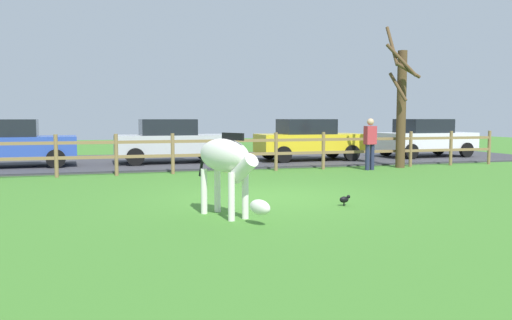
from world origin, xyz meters
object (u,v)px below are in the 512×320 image
(crow_on_grass, at_px, (345,199))
(parked_car_blue, at_px, (10,143))
(zebra, at_px, (227,162))
(visitor_near_fence, at_px, (370,142))
(parked_car_yellow, at_px, (309,139))
(bare_tree, at_px, (401,104))
(parked_car_white, at_px, (425,138))
(parked_car_silver, at_px, (171,141))

(crow_on_grass, xyz_separation_m, parked_car_blue, (-7.32, 9.52, 0.72))
(parked_car_blue, bearing_deg, zebra, -63.50)
(visitor_near_fence, bearing_deg, zebra, -134.53)
(parked_car_yellow, bearing_deg, bare_tree, -57.22)
(zebra, bearing_deg, parked_car_blue, 116.50)
(parked_car_yellow, bearing_deg, parked_car_white, 2.69)
(bare_tree, xyz_separation_m, zebra, (-7.44, -6.62, -1.20))
(zebra, xyz_separation_m, parked_car_white, (10.74, 9.97, -0.08))
(parked_car_yellow, bearing_deg, parked_car_blue, 178.85)
(bare_tree, distance_m, visitor_near_fence, 1.87)
(parked_car_yellow, distance_m, visitor_near_fence, 3.58)
(bare_tree, height_order, visitor_near_fence, bare_tree)
(zebra, relative_size, parked_car_white, 0.45)
(parked_car_silver, relative_size, visitor_near_fence, 2.46)
(visitor_near_fence, bearing_deg, parked_car_blue, 161.34)
(bare_tree, bearing_deg, zebra, -138.37)
(parked_car_white, bearing_deg, crow_on_grass, -131.22)
(parked_car_white, distance_m, parked_car_yellow, 5.30)
(zebra, xyz_separation_m, parked_car_yellow, (5.44, 9.72, -0.08))
(crow_on_grass, xyz_separation_m, parked_car_silver, (-2.09, 9.67, 0.72))
(parked_car_blue, xyz_separation_m, visitor_near_fence, (11.05, -3.73, 0.06))
(parked_car_white, relative_size, visitor_near_fence, 2.50)
(crow_on_grass, bearing_deg, zebra, -170.09)
(bare_tree, distance_m, parked_car_silver, 8.06)
(parked_car_yellow, xyz_separation_m, parked_car_silver, (-5.16, 0.36, 0.00))
(zebra, xyz_separation_m, parked_car_blue, (-4.95, 9.93, -0.08))
(bare_tree, height_order, zebra, bare_tree)
(crow_on_grass, distance_m, parked_car_yellow, 9.83)
(zebra, relative_size, parked_car_yellow, 0.46)
(parked_car_blue, height_order, parked_car_white, same)
(bare_tree, xyz_separation_m, parked_car_yellow, (-2.00, 3.11, -1.29))
(zebra, relative_size, parked_car_blue, 0.45)
(parked_car_white, relative_size, parked_car_silver, 1.01)
(crow_on_grass, xyz_separation_m, parked_car_yellow, (3.08, 9.31, 0.72))
(crow_on_grass, bearing_deg, parked_car_blue, 127.56)
(parked_car_blue, bearing_deg, parked_car_silver, 1.70)
(parked_car_yellow, bearing_deg, visitor_near_fence, -79.49)
(parked_car_blue, distance_m, parked_car_silver, 5.23)
(crow_on_grass, distance_m, parked_car_white, 12.72)
(parked_car_white, height_order, parked_car_silver, same)
(visitor_near_fence, bearing_deg, parked_car_silver, 146.26)
(parked_car_blue, distance_m, parked_car_yellow, 10.40)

